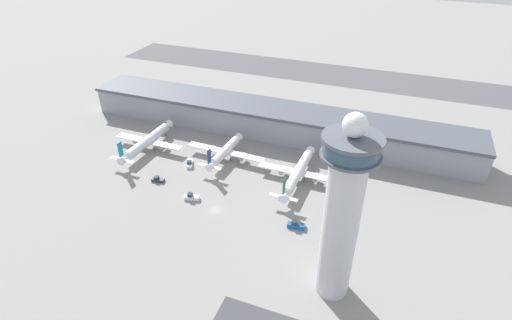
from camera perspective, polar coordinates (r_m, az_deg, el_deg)
The scene contains 11 objects.
ground_plane at distance 165.43m, azimuth -5.76°, elevation -7.13°, with size 1000.00×1000.00×0.00m, color gray.
terminal_building at distance 215.45m, azimuth 2.27°, elevation 5.67°, with size 209.56×25.00×15.86m.
runway_strip at distance 310.09m, azimuth 8.58°, elevation 12.29°, with size 314.34×44.00×0.01m, color #515154.
control_tower at distance 116.62m, azimuth 12.21°, elevation -7.31°, with size 16.02×16.02×62.80m.
airplane_gate_alpha at distance 209.62m, azimuth -15.23°, elevation 2.61°, with size 37.68×42.01×14.44m.
airplane_gate_bravo at distance 194.16m, azimuth -4.44°, elevation 1.23°, with size 40.99×32.47×13.78m.
airplane_gate_charlie at distance 179.37m, azimuth 6.02°, elevation -1.78°, with size 37.62×42.14×13.93m.
service_truck_catering at distance 171.71m, azimuth -9.19°, elevation -5.28°, with size 6.72×3.66×3.07m.
service_truck_fuel at distance 156.69m, azimuth 5.69°, elevation -9.25°, with size 6.91×3.14×3.20m.
service_truck_baggage at distance 185.69m, azimuth -13.87°, elevation -2.73°, with size 5.99×3.10×2.56m.
service_truck_water at distance 193.79m, azimuth -9.46°, elevation -0.51°, with size 5.02×7.37×2.74m.
Camera 1 is at (60.67, -112.65, 104.86)m, focal length 28.00 mm.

